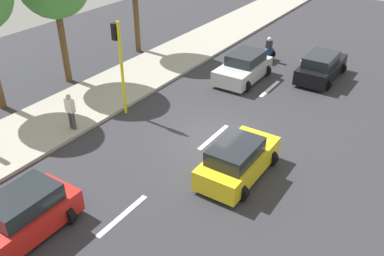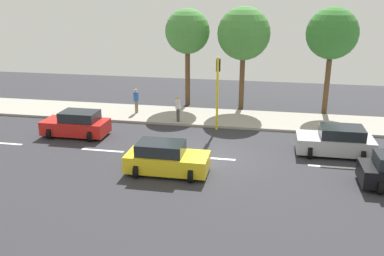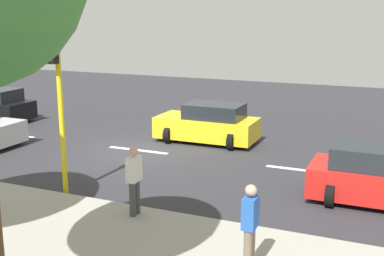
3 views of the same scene
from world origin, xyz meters
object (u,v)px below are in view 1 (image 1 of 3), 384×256
car_red (20,218)px  pedestrian_by_tree (71,111)px  car_yellow_cab (238,160)px  car_silver (243,68)px  car_black (321,67)px  motorcycle (268,51)px  traffic_light_corner (119,55)px

car_red → pedestrian_by_tree: pedestrian_by_tree is taller
car_red → car_yellow_cab: same height
car_silver → car_black: bearing=-145.0°
car_black → car_yellow_cab: size_ratio=1.07×
car_silver → car_red: bearing=89.2°
car_silver → pedestrian_by_tree: bearing=68.3°
car_yellow_cab → pedestrian_by_tree: size_ratio=2.29×
motorcycle → car_yellow_cab: bearing=109.1°
car_silver → motorcycle: 3.39m
car_black → car_yellow_cab: bearing=91.9°
car_red → pedestrian_by_tree: (3.51, -5.38, 0.35)m
car_black → traffic_light_corner: size_ratio=0.92×
car_silver → traffic_light_corner: traffic_light_corner is taller
car_yellow_cab → motorcycle: motorcycle is taller
car_silver → car_yellow_cab: (-3.97, 8.20, -0.00)m
car_black → motorcycle: motorcycle is taller
pedestrian_by_tree → traffic_light_corner: (-0.68, -2.64, 1.87)m
pedestrian_by_tree → traffic_light_corner: bearing=-104.5°
motorcycle → car_red: bearing=89.5°
car_red → pedestrian_by_tree: size_ratio=2.25×
pedestrian_by_tree → motorcycle: bearing=-106.1°
car_yellow_cab → car_black: bearing=-88.1°
car_red → motorcycle: bearing=-90.5°
motorcycle → traffic_light_corner: size_ratio=0.34×
traffic_light_corner → car_black: bearing=-125.8°
traffic_light_corner → car_red: bearing=109.4°
car_yellow_cab → pedestrian_by_tree: bearing=8.3°
car_yellow_cab → traffic_light_corner: traffic_light_corner is taller
car_red → motorcycle: (-0.17, -18.09, -0.07)m
motorcycle → pedestrian_by_tree: 13.24m
car_black → car_yellow_cab: (-0.36, 10.73, -0.00)m
car_red → motorcycle: size_ratio=2.49×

